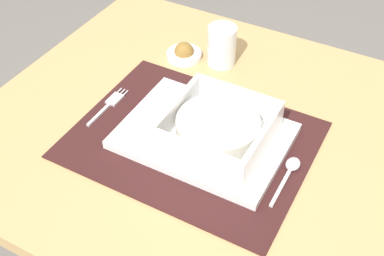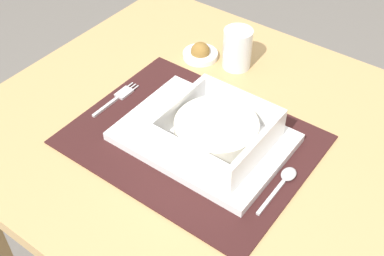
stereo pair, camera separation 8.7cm
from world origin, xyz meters
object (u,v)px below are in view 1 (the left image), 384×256
object	(u,v)px
spoon	(290,169)
fork	(111,103)
drinking_glass	(222,47)
condiment_saucer	(184,53)
dining_table	(215,171)
butter_knife	(269,171)
porridge_bowl	(218,130)
bread_knife	(252,170)

from	to	relation	value
spoon	fork	bearing A→B (deg)	-178.51
drinking_glass	condiment_saucer	distance (m)	0.09
fork	dining_table	bearing A→B (deg)	12.51
fork	spoon	distance (m)	0.37
spoon	butter_knife	xyz separation A→B (m)	(-0.03, -0.02, -0.00)
dining_table	condiment_saucer	world-z (taller)	condiment_saucer
fork	porridge_bowl	bearing A→B (deg)	1.39
fork	bread_knife	bearing A→B (deg)	-2.72
porridge_bowl	butter_knife	distance (m)	0.11
porridge_bowl	bread_knife	distance (m)	0.09
porridge_bowl	spoon	xyz separation A→B (m)	(0.13, 0.01, -0.04)
drinking_glass	condiment_saucer	size ratio (longest dim) A/B	1.14
butter_knife	condiment_saucer	world-z (taller)	condiment_saucer
dining_table	spoon	size ratio (longest dim) A/B	7.63
fork	butter_knife	size ratio (longest dim) A/B	0.93
porridge_bowl	condiment_saucer	world-z (taller)	porridge_bowl
butter_knife	spoon	bearing A→B (deg)	28.88
dining_table	butter_knife	xyz separation A→B (m)	(0.12, -0.05, 0.12)
butter_knife	drinking_glass	bearing A→B (deg)	127.35
fork	condiment_saucer	distance (m)	0.21
dining_table	fork	bearing A→B (deg)	-169.99
bread_knife	condiment_saucer	distance (m)	0.36
spoon	bread_knife	distance (m)	0.06
condiment_saucer	drinking_glass	bearing A→B (deg)	14.24
dining_table	condiment_saucer	distance (m)	0.27
bread_knife	condiment_saucer	xyz separation A→B (m)	(-0.26, 0.24, 0.00)
fork	drinking_glass	size ratio (longest dim) A/B	1.44
porridge_bowl	drinking_glass	xyz separation A→B (m)	(-0.11, 0.23, -0.00)
bread_knife	fork	bearing A→B (deg)	176.85
drinking_glass	butter_knife	bearing A→B (deg)	-49.51
dining_table	condiment_saucer	bearing A→B (deg)	134.12
porridge_bowl	spoon	distance (m)	0.14
bread_knife	condiment_saucer	bearing A→B (deg)	140.15
spoon	condiment_saucer	xyz separation A→B (m)	(-0.32, 0.21, 0.00)
dining_table	drinking_glass	size ratio (longest dim) A/B	10.14
condiment_saucer	porridge_bowl	bearing A→B (deg)	-48.90
porridge_bowl	butter_knife	size ratio (longest dim) A/B	1.28
spoon	butter_knife	world-z (taller)	spoon
fork	bread_knife	size ratio (longest dim) A/B	0.94
spoon	drinking_glass	distance (m)	0.33
dining_table	drinking_glass	xyz separation A→B (m)	(-0.09, 0.19, 0.15)
bread_knife	drinking_glass	size ratio (longest dim) A/B	1.54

